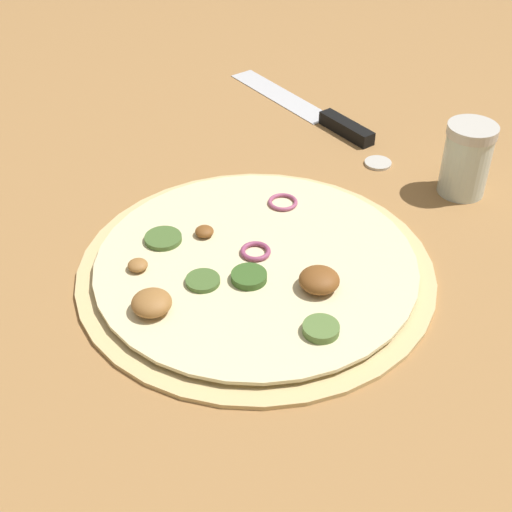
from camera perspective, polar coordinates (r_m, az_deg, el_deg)
ground_plane at (r=0.74m, az=0.00°, el=-1.22°), size 3.00×3.00×0.00m
pizza at (r=0.73m, az=-0.08°, el=-0.87°), size 0.37×0.37×0.03m
knife at (r=1.02m, az=5.17°, el=11.15°), size 0.26×0.19×0.02m
spice_jar at (r=0.87m, az=16.50°, el=7.44°), size 0.06×0.06×0.09m
loose_cap at (r=0.93m, az=9.74°, el=7.43°), size 0.03×0.03×0.01m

